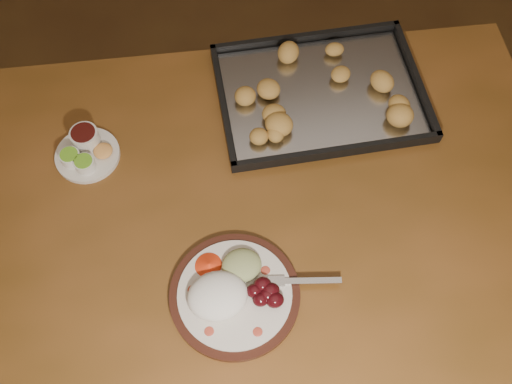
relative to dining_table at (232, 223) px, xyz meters
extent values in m
plane|color=brown|center=(0.11, 0.28, -0.65)|extent=(4.00, 4.00, 0.00)
cube|color=brown|center=(0.00, 0.00, 0.08)|extent=(1.57, 1.03, 0.04)
cylinder|color=#4D3517|center=(-0.64, 0.44, -0.30)|extent=(0.07, 0.07, 0.71)
cylinder|color=#4D3517|center=(0.71, 0.32, -0.30)|extent=(0.07, 0.07, 0.71)
cylinder|color=#32150E|center=(-0.03, -0.21, 0.10)|extent=(0.26, 0.26, 0.02)
cylinder|color=beige|center=(-0.03, -0.21, 0.11)|extent=(0.23, 0.23, 0.01)
ellipsoid|color=#B13C2A|center=(-0.09, -0.27, 0.12)|extent=(0.02, 0.02, 0.00)
ellipsoid|color=#B13C2A|center=(0.00, -0.29, 0.12)|extent=(0.02, 0.02, 0.00)
ellipsoid|color=#B13C2A|center=(0.04, -0.17, 0.12)|extent=(0.02, 0.02, 0.00)
ellipsoid|color=#B13C2A|center=(-0.11, -0.18, 0.12)|extent=(0.02, 0.02, 0.00)
ellipsoid|color=white|center=(-0.06, -0.21, 0.13)|extent=(0.13, 0.11, 0.05)
ellipsoid|color=#4C0A12|center=(0.02, -0.23, 0.13)|extent=(0.03, 0.03, 0.03)
ellipsoid|color=#4C0A12|center=(0.04, -0.22, 0.13)|extent=(0.03, 0.03, 0.03)
ellipsoid|color=#4C0A12|center=(0.03, -0.21, 0.13)|extent=(0.03, 0.03, 0.03)
ellipsoid|color=#4C0A12|center=(0.04, -0.24, 0.13)|extent=(0.03, 0.03, 0.03)
ellipsoid|color=#4C0A12|center=(0.01, -0.21, 0.13)|extent=(0.03, 0.03, 0.03)
ellipsoid|color=#4C0A12|center=(0.03, -0.23, 0.13)|extent=(0.03, 0.03, 0.03)
ellipsoid|color=tan|center=(-0.01, -0.16, 0.13)|extent=(0.09, 0.08, 0.03)
cone|color=red|center=(-0.07, -0.14, 0.13)|extent=(0.08, 0.08, 0.03)
cube|color=silver|center=(0.12, -0.21, 0.12)|extent=(0.13, 0.04, 0.00)
cube|color=silver|center=(0.06, -0.20, 0.12)|extent=(0.04, 0.03, 0.00)
cylinder|color=silver|center=(0.03, -0.21, 0.12)|extent=(0.03, 0.01, 0.00)
cylinder|color=silver|center=(0.03, -0.20, 0.12)|extent=(0.03, 0.01, 0.00)
cylinder|color=silver|center=(0.04, -0.19, 0.12)|extent=(0.03, 0.01, 0.00)
cylinder|color=silver|center=(0.04, -0.19, 0.12)|extent=(0.03, 0.01, 0.00)
cylinder|color=silver|center=(-0.30, 0.19, 0.10)|extent=(0.15, 0.15, 0.01)
cylinder|color=silver|center=(-0.33, 0.18, 0.12)|extent=(0.05, 0.05, 0.03)
cylinder|color=#61A721|center=(-0.33, 0.18, 0.14)|extent=(0.04, 0.04, 0.00)
cylinder|color=silver|center=(-0.30, 0.15, 0.12)|extent=(0.05, 0.05, 0.03)
cylinder|color=#61A721|center=(-0.30, 0.15, 0.14)|extent=(0.04, 0.04, 0.00)
cylinder|color=silver|center=(-0.29, 0.22, 0.13)|extent=(0.06, 0.06, 0.04)
cylinder|color=#350B09|center=(-0.29, 0.22, 0.14)|extent=(0.06, 0.06, 0.00)
ellipsoid|color=#EDAD53|center=(-0.26, 0.18, 0.12)|extent=(0.04, 0.04, 0.02)
cube|color=black|center=(0.27, 0.25, 0.10)|extent=(0.50, 0.38, 0.01)
cube|color=black|center=(0.27, 0.42, 0.12)|extent=(0.49, 0.03, 0.02)
cube|color=black|center=(0.26, 0.07, 0.12)|extent=(0.49, 0.03, 0.02)
cube|color=black|center=(0.51, 0.24, 0.12)|extent=(0.03, 0.36, 0.02)
cube|color=black|center=(0.03, 0.25, 0.12)|extent=(0.03, 0.36, 0.02)
cube|color=#B8B9BD|center=(0.27, 0.25, 0.11)|extent=(0.47, 0.34, 0.00)
ellipsoid|color=#BB8241|center=(0.33, 0.24, 0.13)|extent=(0.05, 0.05, 0.04)
ellipsoid|color=#BB8241|center=(0.38, 0.28, 0.13)|extent=(0.07, 0.07, 0.04)
ellipsoid|color=#BB8241|center=(0.31, 0.34, 0.13)|extent=(0.07, 0.07, 0.04)
ellipsoid|color=#BB8241|center=(0.27, 0.31, 0.13)|extent=(0.05, 0.05, 0.04)
ellipsoid|color=#BB8241|center=(0.22, 0.33, 0.13)|extent=(0.07, 0.07, 0.04)
ellipsoid|color=#BB8241|center=(0.22, 0.27, 0.13)|extent=(0.07, 0.07, 0.04)
ellipsoid|color=#BB8241|center=(0.14, 0.25, 0.13)|extent=(0.05, 0.05, 0.04)
ellipsoid|color=#BB8241|center=(0.19, 0.19, 0.13)|extent=(0.07, 0.07, 0.04)
ellipsoid|color=#BB8241|center=(0.19, 0.20, 0.13)|extent=(0.07, 0.07, 0.04)
ellipsoid|color=#BB8241|center=(0.26, 0.15, 0.13)|extent=(0.05, 0.05, 0.04)
ellipsoid|color=#BB8241|center=(0.30, 0.21, 0.13)|extent=(0.07, 0.07, 0.04)
ellipsoid|color=#BB8241|center=(0.38, 0.20, 0.13)|extent=(0.07, 0.07, 0.04)
camera|label=1|loc=(-0.06, -0.57, 1.21)|focal=40.00mm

